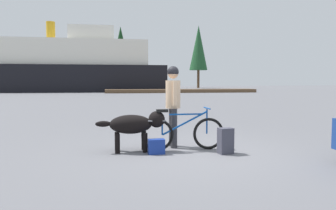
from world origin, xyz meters
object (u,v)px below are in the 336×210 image
object	(u,v)px
backpack	(226,141)
ferry_boat	(75,67)
person_cyclist	(173,98)
dog	(135,125)
bicycle	(183,133)
handbag_pannier	(156,147)

from	to	relation	value
backpack	ferry_boat	world-z (taller)	ferry_boat
person_cyclist	ferry_boat	size ratio (longest dim) A/B	0.08
person_cyclist	dog	bearing A→B (deg)	-159.19
dog	ferry_boat	world-z (taller)	ferry_boat
person_cyclist	dog	world-z (taller)	person_cyclist
backpack	person_cyclist	bearing A→B (deg)	136.69
dog	backpack	distance (m)	1.85
person_cyclist	dog	size ratio (longest dim) A/B	1.25
person_cyclist	ferry_boat	xyz separation A→B (m)	(-5.73, 38.46, 2.10)
bicycle	handbag_pannier	bearing A→B (deg)	-156.16
backpack	handbag_pannier	bearing A→B (deg)	171.30
backpack	handbag_pannier	distance (m)	1.38
person_cyclist	handbag_pannier	bearing A→B (deg)	-125.46
bicycle	person_cyclist	size ratio (longest dim) A/B	1.00
bicycle	backpack	xyz separation A→B (m)	(0.77, -0.47, -0.11)
person_cyclist	backpack	xyz separation A→B (m)	(0.90, -0.85, -0.81)
person_cyclist	ferry_boat	distance (m)	38.94
backpack	handbag_pannier	world-z (taller)	backpack
handbag_pannier	person_cyclist	bearing A→B (deg)	54.54
person_cyclist	backpack	distance (m)	1.48
dog	person_cyclist	bearing A→B (deg)	20.81
handbag_pannier	ferry_boat	world-z (taller)	ferry_boat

